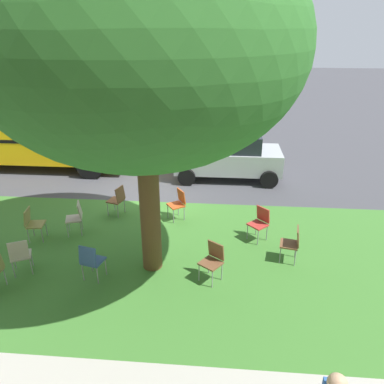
{
  "coord_description": "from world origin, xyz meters",
  "views": [
    {
      "loc": [
        -2.53,
        10.5,
        5.09
      ],
      "look_at": [
        -1.81,
        1.7,
        1.07
      ],
      "focal_mm": 34.62,
      "sensor_mm": 36.0,
      "label": 1
    }
  ],
  "objects_px": {
    "chair_4": "(260,221)",
    "chair_5": "(76,216)",
    "street_tree": "(141,46)",
    "chair_2": "(91,260)",
    "chair_0": "(213,259)",
    "chair_6": "(20,254)",
    "chair_9": "(293,242)",
    "chair_7": "(33,222)",
    "parked_car": "(229,155)",
    "chair_3": "(117,198)",
    "chair_1": "(178,202)"
  },
  "relations": [
    {
      "from": "chair_4",
      "to": "chair_5",
      "type": "height_order",
      "value": "same"
    },
    {
      "from": "street_tree",
      "to": "chair_2",
      "type": "xyz_separation_m",
      "value": [
        1.2,
        0.6,
        -4.21
      ]
    },
    {
      "from": "chair_2",
      "to": "chair_0",
      "type": "bearing_deg",
      "value": -174.64
    },
    {
      "from": "chair_6",
      "to": "chair_9",
      "type": "relative_size",
      "value": 1.0
    },
    {
      "from": "chair_7",
      "to": "street_tree",
      "type": "bearing_deg",
      "value": 164.61
    },
    {
      "from": "chair_2",
      "to": "parked_car",
      "type": "height_order",
      "value": "parked_car"
    },
    {
      "from": "chair_3",
      "to": "parked_car",
      "type": "xyz_separation_m",
      "value": [
        -3.21,
        -3.19,
        0.32
      ]
    },
    {
      "from": "chair_1",
      "to": "chair_3",
      "type": "distance_m",
      "value": 1.77
    },
    {
      "from": "chair_4",
      "to": "chair_9",
      "type": "bearing_deg",
      "value": 125.94
    },
    {
      "from": "street_tree",
      "to": "chair_9",
      "type": "relative_size",
      "value": 7.89
    },
    {
      "from": "chair_2",
      "to": "chair_4",
      "type": "bearing_deg",
      "value": -151.83
    },
    {
      "from": "chair_0",
      "to": "chair_3",
      "type": "height_order",
      "value": "same"
    },
    {
      "from": "chair_4",
      "to": "chair_7",
      "type": "height_order",
      "value": "same"
    },
    {
      "from": "street_tree",
      "to": "parked_car",
      "type": "bearing_deg",
      "value": -107.51
    },
    {
      "from": "chair_6",
      "to": "parked_car",
      "type": "xyz_separation_m",
      "value": [
        -4.58,
        -6.13,
        0.32
      ]
    },
    {
      "from": "chair_2",
      "to": "chair_3",
      "type": "bearing_deg",
      "value": -85.42
    },
    {
      "from": "chair_6",
      "to": "parked_car",
      "type": "distance_m",
      "value": 7.66
    },
    {
      "from": "street_tree",
      "to": "chair_1",
      "type": "xyz_separation_m",
      "value": [
        -0.32,
        -2.32,
        -4.21
      ]
    },
    {
      "from": "chair_1",
      "to": "chair_9",
      "type": "bearing_deg",
      "value": 147.23
    },
    {
      "from": "chair_1",
      "to": "chair_6",
      "type": "height_order",
      "value": "same"
    },
    {
      "from": "chair_2",
      "to": "chair_4",
      "type": "height_order",
      "value": "same"
    },
    {
      "from": "street_tree",
      "to": "parked_car",
      "type": "xyz_separation_m",
      "value": [
        -1.77,
        -5.61,
        -3.89
      ]
    },
    {
      "from": "chair_0",
      "to": "chair_2",
      "type": "bearing_deg",
      "value": 5.36
    },
    {
      "from": "chair_0",
      "to": "street_tree",
      "type": "bearing_deg",
      "value": -14.46
    },
    {
      "from": "chair_4",
      "to": "chair_9",
      "type": "relative_size",
      "value": 1.0
    },
    {
      "from": "street_tree",
      "to": "chair_3",
      "type": "bearing_deg",
      "value": -59.16
    },
    {
      "from": "chair_0",
      "to": "chair_1",
      "type": "bearing_deg",
      "value": -68.4
    },
    {
      "from": "chair_0",
      "to": "chair_2",
      "type": "distance_m",
      "value": 2.6
    },
    {
      "from": "chair_1",
      "to": "parked_car",
      "type": "height_order",
      "value": "parked_car"
    },
    {
      "from": "chair_7",
      "to": "chair_5",
      "type": "bearing_deg",
      "value": -157.57
    },
    {
      "from": "chair_3",
      "to": "chair_9",
      "type": "bearing_deg",
      "value": 157.23
    },
    {
      "from": "chair_1",
      "to": "chair_5",
      "type": "relative_size",
      "value": 1.0
    },
    {
      "from": "chair_3",
      "to": "chair_5",
      "type": "bearing_deg",
      "value": 54.69
    },
    {
      "from": "chair_3",
      "to": "chair_9",
      "type": "height_order",
      "value": "same"
    },
    {
      "from": "chair_5",
      "to": "parked_car",
      "type": "distance_m",
      "value": 5.9
    },
    {
      "from": "chair_1",
      "to": "chair_7",
      "type": "bearing_deg",
      "value": 21.99
    },
    {
      "from": "parked_car",
      "to": "chair_4",
      "type": "bearing_deg",
      "value": 100.18
    },
    {
      "from": "chair_7",
      "to": "chair_2",
      "type": "bearing_deg",
      "value": 143.69
    },
    {
      "from": "street_tree",
      "to": "chair_3",
      "type": "relative_size",
      "value": 7.89
    },
    {
      "from": "chair_0",
      "to": "chair_1",
      "type": "distance_m",
      "value": 2.88
    },
    {
      "from": "chair_0",
      "to": "chair_5",
      "type": "bearing_deg",
      "value": -24.51
    },
    {
      "from": "chair_6",
      "to": "chair_7",
      "type": "xyz_separation_m",
      "value": [
        0.41,
        -1.42,
        0.0
      ]
    },
    {
      "from": "street_tree",
      "to": "chair_3",
      "type": "height_order",
      "value": "street_tree"
    },
    {
      "from": "street_tree",
      "to": "chair_7",
      "type": "bearing_deg",
      "value": -15.39
    },
    {
      "from": "chair_2",
      "to": "parked_car",
      "type": "xyz_separation_m",
      "value": [
        -2.97,
        -6.21,
        0.32
      ]
    },
    {
      "from": "chair_2",
      "to": "chair_9",
      "type": "height_order",
      "value": "same"
    },
    {
      "from": "chair_6",
      "to": "street_tree",
      "type": "bearing_deg",
      "value": -169.38
    },
    {
      "from": "chair_0",
      "to": "chair_2",
      "type": "height_order",
      "value": "same"
    },
    {
      "from": "street_tree",
      "to": "chair_6",
      "type": "height_order",
      "value": "street_tree"
    },
    {
      "from": "chair_5",
      "to": "parked_car",
      "type": "relative_size",
      "value": 0.24
    }
  ]
}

